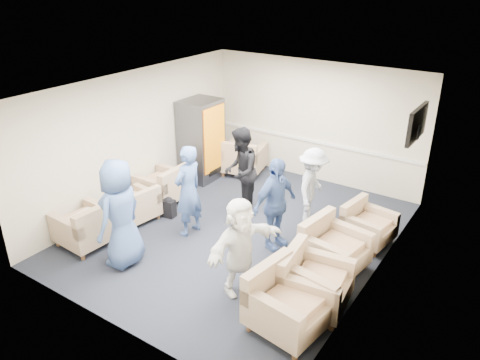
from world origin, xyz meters
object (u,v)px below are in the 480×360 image
Objects in this scene: armchair_corner at (242,159)px; person_front_left at (120,214)px; person_mid_right at (275,204)px; person_front_right at (240,246)px; person_mid_left at (188,191)px; armchair_right_midnear at (311,284)px; armchair_left_far at (164,187)px; armchair_left_near at (87,227)px; armchair_left_mid at (137,206)px; armchair_right_midfar at (332,249)px; person_back_right at (312,187)px; vending_machine at (202,140)px; armchair_right_near at (286,304)px; armchair_right_far at (366,226)px; person_back_left at (240,171)px.

armchair_corner is 4.18m from person_front_left.
person_front_right is (0.17, -1.31, -0.07)m from person_mid_right.
armchair_corner is at bearing 177.74° from person_front_left.
person_mid_left is at bearing 76.64° from person_front_right.
armchair_left_far is at bearing 65.20° from armchair_right_midnear.
armchair_left_near is 1.09× the size of armchair_left_mid.
person_front_left is at bearing 129.34° from armchair_right_midfar.
armchair_right_midnear reaches higher than armchair_left_far.
person_mid_left is at bearing 90.38° from armchair_corner.
armchair_left_near is 1.07× the size of armchair_left_far.
armchair_right_midfar is 2.69m from person_mid_left.
armchair_left_mid is 0.56× the size of person_front_right.
armchair_left_mid is 3.36m from person_back_right.
person_front_right is at bearing -44.29° from vending_machine.
armchair_corner is 4.37m from person_front_right.
armchair_right_midnear is at bearing 71.84° from armchair_left_far.
armchair_left_near is at bearing 123.72° from person_back_right.
armchair_left_far is (-0.09, 0.88, 0.04)m from armchair_left_mid.
armchair_corner is 2.71m from person_back_right.
armchair_corner reaches higher than armchair_right_midfar.
armchair_corner reaches higher than armchair_left_near.
vending_machine reaches higher than person_back_right.
armchair_right_near is (3.88, -1.89, 0.03)m from armchair_left_far.
vending_machine is 3.08m from person_back_right.
armchair_right_near is 2.97m from person_mid_left.
armchair_left_near is at bearing 112.60° from person_front_right.
armchair_right_near is at bearing -39.68° from vending_machine.
armchair_right_far reaches higher than armchair_left_mid.
armchair_right_far is at bearing 124.89° from person_front_left.
armchair_right_midnear is 4.93m from vending_machine.
person_mid_left is (-2.79, -1.50, 0.54)m from armchair_right_far.
person_front_right is (-0.92, -1.26, 0.40)m from armchair_right_midfar.
person_back_left reaches higher than person_back_right.
armchair_left_mid is 3.80m from armchair_right_midfar.
person_front_right reaches higher than armchair_right_far.
person_mid_left is (0.28, 1.34, -0.06)m from person_front_left.
armchair_right_midnear is 0.60× the size of person_mid_left.
armchair_left_near is at bearing 4.69° from armchair_left_mid.
armchair_left_far is at bearing -166.26° from armchair_left_mid.
armchair_left_far is at bearing 72.16° from armchair_right_near.
armchair_right_near is 0.64× the size of person_mid_right.
armchair_right_far is at bearing -103.86° from person_back_right.
vending_machine is at bearing 33.16° from armchair_corner.
person_back_left reaches higher than armchair_right_midfar.
person_mid_left reaches higher than person_mid_right.
person_back_right reaches higher than armchair_right_near.
armchair_left_mid is at bearing 117.58° from person_mid_right.
person_front_right is (1.38, -2.07, -0.11)m from person_back_left.
person_back_right is (1.69, 1.55, -0.09)m from person_mid_left.
person_back_right is at bearing 27.47° from armchair_right_near.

